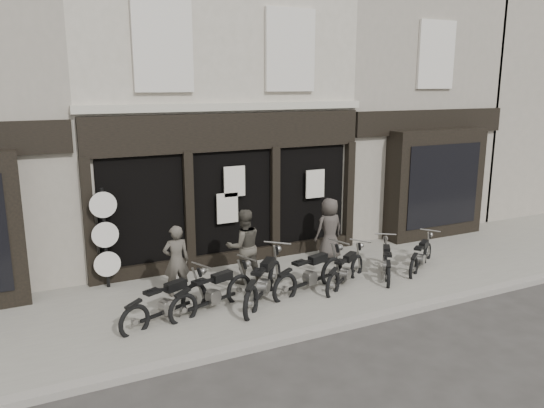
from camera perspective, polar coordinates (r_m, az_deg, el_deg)
name	(u,v)px	position (r m, az deg, el deg)	size (l,w,h in m)	color
ground_plane	(287,309)	(11.25, 1.64, -11.25)	(90.00, 90.00, 0.00)	#2D2B28
pavement	(268,292)	(11.97, -0.40, -9.42)	(30.00, 4.20, 0.12)	slate
kerb	(318,331)	(10.24, 5.00, -13.44)	(30.00, 0.25, 0.13)	gray
central_building	(192,102)	(15.79, -8.57, 10.82)	(7.30, 6.22, 8.34)	#B9B09F
neighbour_right	(372,100)	(18.69, 10.71, 10.90)	(5.60, 6.73, 8.34)	gray
filler_right	(533,96)	(24.51, 26.28, 10.36)	(11.00, 6.00, 8.20)	gray
motorcycle_0	(167,306)	(10.61, -11.23, -10.69)	(1.98, 1.09, 1.01)	black
motorcycle_1	(213,296)	(10.93, -6.31, -9.78)	(2.04, 0.97, 1.01)	black
motorcycle_2	(264,285)	(11.27, -0.89, -8.76)	(1.79, 1.86, 1.11)	black
motorcycle_3	(310,277)	(11.85, 4.14, -7.81)	(2.15, 0.94, 1.06)	black
motorcycle_4	(346,273)	(12.27, 7.92, -7.39)	(1.76, 1.29, 0.95)	black
motorcycle_5	(386,265)	(13.04, 12.21, -6.40)	(1.29, 1.66, 0.91)	black
motorcycle_6	(421,259)	(13.69, 15.73, -5.67)	(1.67, 1.26, 0.91)	black
man_left	(176,261)	(11.54, -10.26, -6.03)	(0.57, 0.37, 1.56)	#443F38
man_centre	(244,246)	(12.09, -3.06, -4.57)	(0.84, 0.65, 1.72)	#3F3B33
man_right	(329,229)	(13.79, 6.19, -2.66)	(0.79, 0.51, 1.61)	#3B3531
advert_sign_post	(106,243)	(12.27, -17.46, -3.99)	(0.58, 0.37, 2.39)	black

